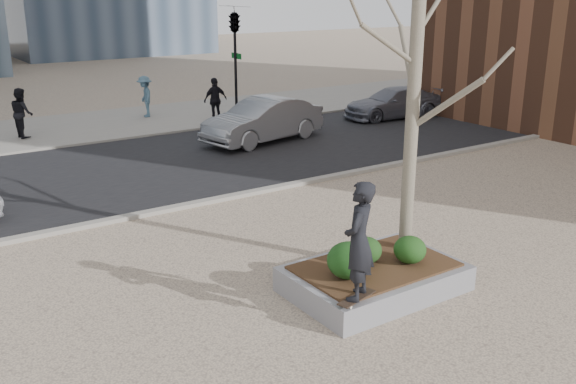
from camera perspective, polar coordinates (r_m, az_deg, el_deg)
ground at (r=11.09m, az=3.69°, el=-9.98°), size 120.00×120.00×0.00m
street at (r=19.43m, az=-14.57°, el=1.79°), size 60.00×8.00×0.02m
far_sidewalk at (r=25.98m, az=-19.88°, el=5.24°), size 60.00×6.00×0.02m
planter at (r=11.57m, az=7.68°, el=-7.64°), size 3.00×2.00×0.45m
planter_mulch at (r=11.47m, az=7.73°, el=-6.53°), size 2.70×1.70×0.04m
sycamore_tree at (r=11.46m, az=11.23°, el=10.58°), size 2.80×2.80×6.60m
shrub_left at (r=10.82m, az=5.41°, el=-6.06°), size 0.73×0.73×0.62m
shrub_middle at (r=11.44m, az=6.95°, el=-5.16°), size 0.56×0.56×0.48m
shrub_right at (r=11.56m, az=10.78°, el=-5.05°), size 0.58×0.58×0.49m
skateboard at (r=10.24m, az=6.14°, el=-9.45°), size 0.81×0.39×0.08m
skateboarder at (r=9.84m, az=6.32°, el=-4.35°), size 0.82×0.77×1.89m
car_silver at (r=22.38m, az=-2.24°, el=6.39°), size 4.76×2.44×1.49m
car_third at (r=26.97m, az=9.33°, el=7.83°), size 4.44×2.34×1.23m
pedestrian_a at (r=24.85m, az=-22.58°, el=6.52°), size 0.74×0.91×1.77m
pedestrian_b at (r=27.38m, az=-12.58°, el=8.29°), size 0.88×1.21×1.69m
pedestrian_c at (r=25.86m, az=-6.47°, el=8.14°), size 1.06×0.50×1.76m
traffic_light_far at (r=25.79m, az=-4.69°, el=11.19°), size 0.60×2.48×4.50m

